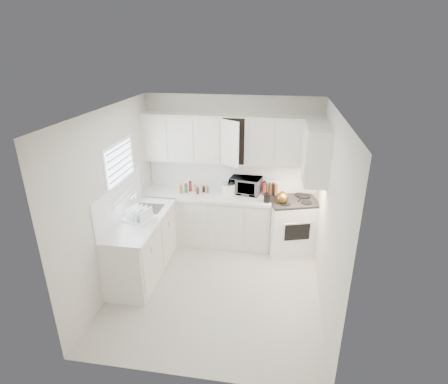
% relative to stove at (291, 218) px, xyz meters
% --- Properties ---
extents(floor, '(3.20, 3.20, 0.00)m').
position_rel_stove_xyz_m(floor, '(-1.08, -1.27, -0.61)').
color(floor, '#BBB7AB').
rests_on(floor, ground).
extents(ceiling, '(3.20, 3.20, 0.00)m').
position_rel_stove_xyz_m(ceiling, '(-1.08, -1.27, 1.99)').
color(ceiling, white).
rests_on(ceiling, ground).
extents(wall_back, '(3.00, 0.00, 3.00)m').
position_rel_stove_xyz_m(wall_back, '(-1.08, 0.33, 0.69)').
color(wall_back, beige).
rests_on(wall_back, ground).
extents(wall_front, '(3.00, 0.00, 3.00)m').
position_rel_stove_xyz_m(wall_front, '(-1.08, -2.87, 0.69)').
color(wall_front, beige).
rests_on(wall_front, ground).
extents(wall_left, '(0.00, 3.20, 3.20)m').
position_rel_stove_xyz_m(wall_left, '(-2.58, -1.27, 0.69)').
color(wall_left, beige).
rests_on(wall_left, ground).
extents(wall_right, '(0.00, 3.20, 3.20)m').
position_rel_stove_xyz_m(wall_right, '(0.42, -1.27, 0.69)').
color(wall_right, beige).
rests_on(wall_right, ground).
extents(window_blinds, '(0.06, 0.96, 1.06)m').
position_rel_stove_xyz_m(window_blinds, '(-2.56, -0.92, 0.94)').
color(window_blinds, white).
rests_on(window_blinds, wall_left).
extents(lower_cabinets_back, '(2.22, 0.60, 0.90)m').
position_rel_stove_xyz_m(lower_cabinets_back, '(-1.47, 0.03, -0.16)').
color(lower_cabinets_back, beige).
rests_on(lower_cabinets_back, floor).
extents(lower_cabinets_left, '(0.60, 1.60, 0.90)m').
position_rel_stove_xyz_m(lower_cabinets_left, '(-2.28, -1.07, -0.16)').
color(lower_cabinets_left, beige).
rests_on(lower_cabinets_left, floor).
extents(countertop_back, '(2.24, 0.64, 0.05)m').
position_rel_stove_xyz_m(countertop_back, '(-1.47, 0.02, 0.32)').
color(countertop_back, silver).
rests_on(countertop_back, lower_cabinets_back).
extents(countertop_left, '(0.64, 1.62, 0.05)m').
position_rel_stove_xyz_m(countertop_left, '(-2.27, -1.07, 0.32)').
color(countertop_left, silver).
rests_on(countertop_left, lower_cabinets_left).
extents(backsplash_back, '(2.98, 0.02, 0.55)m').
position_rel_stove_xyz_m(backsplash_back, '(-1.08, 0.32, 0.62)').
color(backsplash_back, silver).
rests_on(backsplash_back, wall_back).
extents(backsplash_left, '(0.02, 1.60, 0.55)m').
position_rel_stove_xyz_m(backsplash_left, '(-2.57, -1.07, 0.62)').
color(backsplash_left, silver).
rests_on(backsplash_left, wall_left).
extents(upper_cabinets_back, '(3.00, 0.33, 0.80)m').
position_rel_stove_xyz_m(upper_cabinets_back, '(-1.08, 0.17, 0.89)').
color(upper_cabinets_back, beige).
rests_on(upper_cabinets_back, wall_back).
extents(upper_cabinets_right, '(0.33, 0.90, 0.80)m').
position_rel_stove_xyz_m(upper_cabinets_right, '(0.26, -0.45, 0.89)').
color(upper_cabinets_right, beige).
rests_on(upper_cabinets_right, wall_right).
extents(sink, '(0.42, 0.38, 0.30)m').
position_rel_stove_xyz_m(sink, '(-2.27, -0.72, 0.46)').
color(sink, gray).
rests_on(sink, countertop_left).
extents(stove, '(0.95, 0.86, 1.22)m').
position_rel_stove_xyz_m(stove, '(0.00, 0.00, 0.00)').
color(stove, white).
rests_on(stove, floor).
extents(tea_kettle, '(0.31, 0.29, 0.23)m').
position_rel_stove_xyz_m(tea_kettle, '(-0.18, -0.16, 0.44)').
color(tea_kettle, olive).
rests_on(tea_kettle, stove).
extents(frying_pan, '(0.36, 0.45, 0.04)m').
position_rel_stove_xyz_m(frying_pan, '(0.18, 0.16, 0.35)').
color(frying_pan, black).
rests_on(frying_pan, stove).
extents(microwave, '(0.56, 0.37, 0.35)m').
position_rel_stove_xyz_m(microwave, '(-0.81, 0.17, 0.52)').
color(microwave, gray).
rests_on(microwave, countertop_back).
extents(rice_cooker, '(0.29, 0.29, 0.23)m').
position_rel_stove_xyz_m(rice_cooker, '(-1.10, 0.05, 0.46)').
color(rice_cooker, white).
rests_on(rice_cooker, countertop_back).
extents(paper_towel, '(0.12, 0.12, 0.27)m').
position_rel_stove_xyz_m(paper_towel, '(-1.05, 0.24, 0.48)').
color(paper_towel, white).
rests_on(paper_towel, countertop_back).
extents(utensil_crock, '(0.15, 0.15, 0.37)m').
position_rel_stove_xyz_m(utensil_crock, '(-0.42, -0.17, 0.53)').
color(utensil_crock, black).
rests_on(utensil_crock, countertop_back).
extents(dish_rack, '(0.49, 0.42, 0.23)m').
position_rel_stove_xyz_m(dish_rack, '(-2.26, -1.14, 0.46)').
color(dish_rack, white).
rests_on(dish_rack, countertop_left).
extents(spice_left_0, '(0.06, 0.06, 0.13)m').
position_rel_stove_xyz_m(spice_left_0, '(-1.93, 0.15, 0.41)').
color(spice_left_0, brown).
rests_on(spice_left_0, countertop_back).
extents(spice_left_1, '(0.06, 0.06, 0.13)m').
position_rel_stove_xyz_m(spice_left_1, '(-1.85, 0.06, 0.41)').
color(spice_left_1, '#25712E').
rests_on(spice_left_1, countertop_back).
extents(spice_left_2, '(0.06, 0.06, 0.13)m').
position_rel_stove_xyz_m(spice_left_2, '(-1.78, 0.15, 0.41)').
color(spice_left_2, '#B61830').
rests_on(spice_left_2, countertop_back).
extents(spice_left_3, '(0.06, 0.06, 0.13)m').
position_rel_stove_xyz_m(spice_left_3, '(-1.70, 0.06, 0.41)').
color(spice_left_3, gold).
rests_on(spice_left_3, countertop_back).
extents(spice_left_4, '(0.06, 0.06, 0.13)m').
position_rel_stove_xyz_m(spice_left_4, '(-1.63, 0.15, 0.41)').
color(spice_left_4, '#5D211A').
rests_on(spice_left_4, countertop_back).
extents(spice_left_5, '(0.06, 0.06, 0.13)m').
position_rel_stove_xyz_m(spice_left_5, '(-1.55, 0.06, 0.41)').
color(spice_left_5, black).
rests_on(spice_left_5, countertop_back).
extents(spice_left_6, '(0.06, 0.06, 0.13)m').
position_rel_stove_xyz_m(spice_left_6, '(-1.48, 0.15, 0.41)').
color(spice_left_6, brown).
rests_on(spice_left_6, countertop_back).
extents(sauce_right_0, '(0.06, 0.06, 0.19)m').
position_rel_stove_xyz_m(sauce_right_0, '(-0.50, 0.19, 0.44)').
color(sauce_right_0, '#B61830').
rests_on(sauce_right_0, countertop_back).
extents(sauce_right_1, '(0.06, 0.06, 0.19)m').
position_rel_stove_xyz_m(sauce_right_1, '(-0.44, 0.13, 0.44)').
color(sauce_right_1, gold).
rests_on(sauce_right_1, countertop_back).
extents(sauce_right_2, '(0.06, 0.06, 0.19)m').
position_rel_stove_xyz_m(sauce_right_2, '(-0.39, 0.19, 0.44)').
color(sauce_right_2, '#5D211A').
rests_on(sauce_right_2, countertop_back).
extents(sauce_right_3, '(0.06, 0.06, 0.19)m').
position_rel_stove_xyz_m(sauce_right_3, '(-0.33, 0.13, 0.44)').
color(sauce_right_3, black).
rests_on(sauce_right_3, countertop_back).
extents(sauce_right_4, '(0.06, 0.06, 0.19)m').
position_rel_stove_xyz_m(sauce_right_4, '(-0.28, 0.19, 0.44)').
color(sauce_right_4, brown).
rests_on(sauce_right_4, countertop_back).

